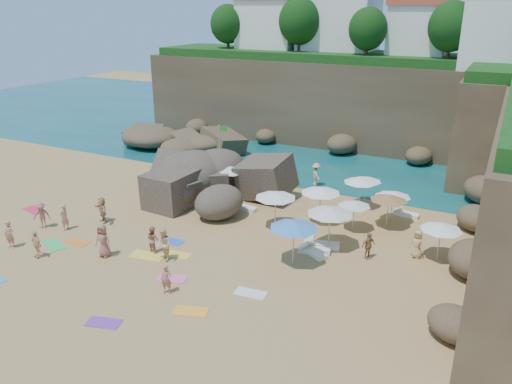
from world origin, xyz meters
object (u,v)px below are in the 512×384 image
at_px(person_stand_3, 368,246).
at_px(person_stand_5, 226,172).
at_px(person_stand_0, 10,235).
at_px(flag_pole, 221,141).
at_px(person_stand_4, 417,244).
at_px(person_stand_6, 64,217).
at_px(parasol_2, 393,194).
at_px(person_stand_2, 316,175).
at_px(rock_outcrop, 218,198).
at_px(parasol_1, 321,190).
at_px(lounger_0, 245,208).
at_px(person_stand_1, 153,239).
at_px(parasol_0, 229,168).

bearing_deg(person_stand_3, person_stand_5, 94.57).
bearing_deg(person_stand_0, flag_pole, 71.48).
bearing_deg(person_stand_4, person_stand_6, -143.71).
height_order(parasol_2, person_stand_2, parasol_2).
xyz_separation_m(flag_pole, parasol_2, (15.25, -4.56, -0.52)).
xyz_separation_m(rock_outcrop, person_stand_0, (-6.50, -12.08, 0.81)).
height_order(parasol_1, person_stand_0, parasol_1).
height_order(lounger_0, person_stand_0, person_stand_0).
xyz_separation_m(person_stand_1, person_stand_2, (4.25, 14.45, 0.13)).
bearing_deg(lounger_0, person_stand_5, 143.91).
relative_size(rock_outcrop, person_stand_4, 5.42).
xyz_separation_m(parasol_0, parasol_2, (11.36, 0.80, -0.26)).
relative_size(parasol_0, parasol_2, 1.14).
height_order(person_stand_3, person_stand_4, person_stand_4).
distance_m(parasol_1, person_stand_3, 5.48).
bearing_deg(parasol_0, person_stand_4, -13.66).
bearing_deg(person_stand_5, parasol_0, -80.02).
xyz_separation_m(flag_pole, person_stand_1, (4.32, -14.70, -1.68)).
bearing_deg(rock_outcrop, person_stand_4, -11.04).
bearing_deg(person_stand_2, person_stand_6, 100.91).
relative_size(person_stand_0, person_stand_6, 0.95).
relative_size(lounger_0, person_stand_6, 1.02).
relative_size(person_stand_2, person_stand_5, 0.96).
bearing_deg(person_stand_4, person_stand_1, -136.38).
bearing_deg(person_stand_1, rock_outcrop, -69.39).
distance_m(lounger_0, person_stand_4, 11.75).
distance_m(parasol_0, parasol_1, 7.40).
xyz_separation_m(parasol_0, parasol_1, (7.30, -1.22, -0.01)).
xyz_separation_m(person_stand_0, person_stand_6, (0.88, 3.17, 0.04)).
distance_m(lounger_0, person_stand_1, 7.98).
xyz_separation_m(parasol_0, person_stand_5, (-1.76, 2.48, -1.25)).
bearing_deg(person_stand_4, lounger_0, -169.40).
bearing_deg(person_stand_6, person_stand_3, 100.49).
xyz_separation_m(person_stand_0, person_stand_1, (7.57, 3.28, -0.04)).
relative_size(parasol_2, person_stand_5, 1.18).
distance_m(parasol_1, person_stand_6, 15.91).
height_order(flag_pole, parasol_1, flag_pole).
bearing_deg(flag_pole, person_stand_2, -1.65).
bearing_deg(flag_pole, parasol_1, -30.48).
height_order(person_stand_1, person_stand_2, person_stand_2).
bearing_deg(parasol_0, parasol_2, 4.04).
bearing_deg(parasol_1, rock_outcrop, 175.02).
xyz_separation_m(person_stand_3, person_stand_6, (-17.61, -4.81, 0.08)).
relative_size(flag_pole, person_stand_5, 2.04).
bearing_deg(parasol_0, rock_outcrop, -140.86).
relative_size(parasol_2, person_stand_4, 1.39).
distance_m(parasol_2, person_stand_3, 5.56).
xyz_separation_m(lounger_0, person_stand_3, (9.25, -3.07, 0.63)).
height_order(rock_outcrop, parasol_0, parasol_0).
height_order(person_stand_1, person_stand_4, person_stand_4).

